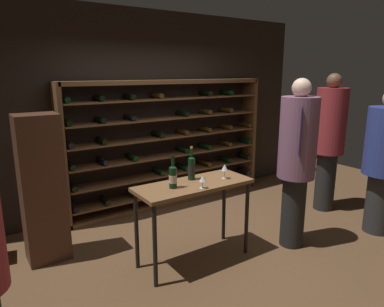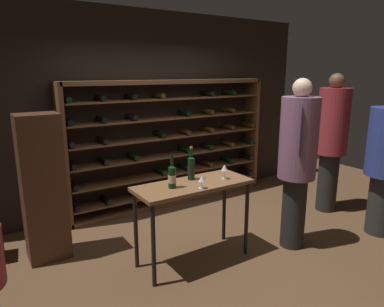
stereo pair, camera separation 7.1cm
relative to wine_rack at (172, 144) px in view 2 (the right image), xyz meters
The scene contains 11 objects.
ground_plane 1.85m from the wine_rack, 102.81° to the right, with size 9.51×9.51×0.00m, color brown.
back_wall 0.66m from the wine_rack, 149.13° to the left, with size 5.98×0.10×2.95m, color black.
wine_rack is the anchor object (origin of this frame).
tasting_table 1.82m from the wine_rack, 112.53° to the right, with size 1.28×0.51×0.90m.
person_guest_plum_blouse 2.11m from the wine_rack, 76.29° to the right, with size 0.43×0.43×2.00m.
person_bystander_dark_jacket 2.39m from the wine_rack, 40.44° to the right, with size 0.45×0.45×2.05m.
display_cabinet 2.16m from the wine_rack, 160.71° to the right, with size 0.44×0.36×1.64m, color #4C2D1E.
wine_bottle_red_label 1.68m from the wine_rack, 112.48° to the right, with size 0.08×0.08×0.37m.
wine_bottle_gold_foil 1.94m from the wine_rack, 119.67° to the right, with size 0.08×0.08×0.35m.
wine_glass_stemmed_left 1.99m from the wine_rack, 111.01° to the right, with size 0.07×0.07×0.13m.
wine_glass_stemmed_center 1.76m from the wine_rack, 100.44° to the right, with size 0.07×0.07×0.17m.
Camera 2 is at (-2.28, -3.10, 2.07)m, focal length 32.60 mm.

